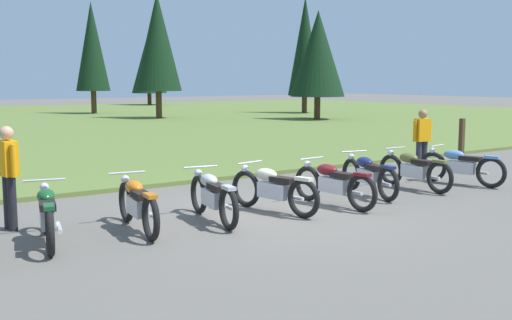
% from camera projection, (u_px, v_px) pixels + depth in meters
% --- Properties ---
extents(ground_plane, '(140.00, 140.00, 0.00)m').
position_uv_depth(ground_plane, '(275.00, 213.00, 11.22)').
color(ground_plane, '#605B54').
extents(motorcycle_british_green, '(0.75, 2.06, 0.88)m').
position_uv_depth(motorcycle_british_green, '(47.00, 215.00, 9.04)').
color(motorcycle_british_green, black).
rests_on(motorcycle_british_green, ground).
extents(motorcycle_orange, '(0.62, 2.09, 0.88)m').
position_uv_depth(motorcycle_orange, '(137.00, 204.00, 9.82)').
color(motorcycle_orange, black).
rests_on(motorcycle_orange, ground).
extents(motorcycle_silver, '(0.64, 2.09, 0.88)m').
position_uv_depth(motorcycle_silver, '(213.00, 196.00, 10.49)').
color(motorcycle_silver, black).
rests_on(motorcycle_silver, ground).
extents(motorcycle_cream, '(0.72, 2.08, 0.88)m').
position_uv_depth(motorcycle_cream, '(273.00, 188.00, 11.21)').
color(motorcycle_cream, black).
rests_on(motorcycle_cream, ground).
extents(motorcycle_maroon, '(0.62, 2.10, 0.88)m').
position_uv_depth(motorcycle_maroon, '(333.00, 183.00, 11.77)').
color(motorcycle_maroon, black).
rests_on(motorcycle_maroon, ground).
extents(motorcycle_navy, '(0.72, 2.07, 0.88)m').
position_uv_depth(motorcycle_navy, '(369.00, 175.00, 12.83)').
color(motorcycle_navy, black).
rests_on(motorcycle_navy, ground).
extents(motorcycle_olive, '(0.62, 2.10, 0.88)m').
position_uv_depth(motorcycle_olive, '(414.00, 169.00, 13.59)').
color(motorcycle_olive, black).
rests_on(motorcycle_olive, ground).
extents(motorcycle_sky_blue, '(0.73, 2.07, 0.88)m').
position_uv_depth(motorcycle_sky_blue, '(461.00, 166.00, 14.19)').
color(motorcycle_sky_blue, black).
rests_on(motorcycle_sky_blue, ground).
extents(rider_with_back_turned, '(0.54, 0.28, 1.67)m').
position_uv_depth(rider_with_back_turned, '(422.00, 138.00, 15.33)').
color(rider_with_back_turned, '#2D2D38').
rests_on(rider_with_back_turned, ground).
extents(rider_in_hivis_vest, '(0.27, 0.55, 1.67)m').
position_uv_depth(rider_in_hivis_vest, '(8.00, 171.00, 9.82)').
color(rider_in_hivis_vest, black).
rests_on(rider_in_hivis_vest, ground).
extents(trail_marker_post, '(0.12, 0.12, 1.34)m').
position_uv_depth(trail_marker_post, '(461.00, 143.00, 17.02)').
color(trail_marker_post, '#47331E').
rests_on(trail_marker_post, ground).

